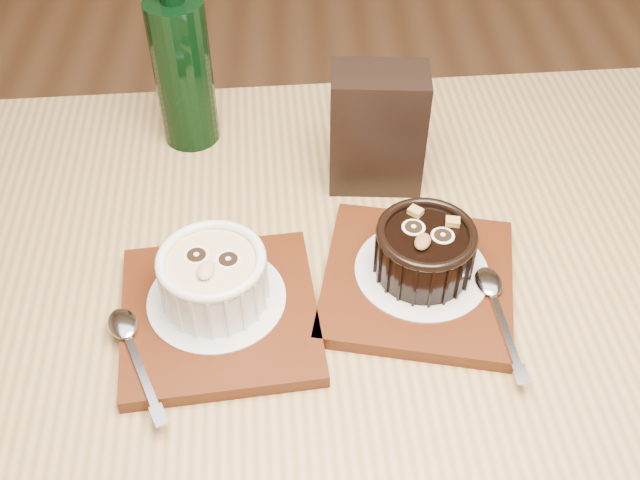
# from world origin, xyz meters

# --- Properties ---
(table) EXTENTS (1.24, 0.86, 0.75)m
(table) POSITION_xyz_m (-0.21, -0.07, 0.66)
(table) COLOR olive
(table) RESTS_ON ground
(tray_left) EXTENTS (0.20, 0.20, 0.01)m
(tray_left) POSITION_xyz_m (-0.30, -0.05, 0.76)
(tray_left) COLOR #4F210D
(tray_left) RESTS_ON table
(doily_left) EXTENTS (0.13, 0.13, 0.00)m
(doily_left) POSITION_xyz_m (-0.31, -0.04, 0.77)
(doily_left) COLOR silver
(doily_left) RESTS_ON tray_left
(ramekin_white) EXTENTS (0.10, 0.10, 0.06)m
(ramekin_white) POSITION_xyz_m (-0.31, -0.04, 0.80)
(ramekin_white) COLOR white
(ramekin_white) RESTS_ON doily_left
(spoon_left) EXTENTS (0.08, 0.13, 0.01)m
(spoon_left) POSITION_xyz_m (-0.37, -0.10, 0.77)
(spoon_left) COLOR silver
(spoon_left) RESTS_ON tray_left
(tray_right) EXTENTS (0.21, 0.21, 0.01)m
(tray_right) POSITION_xyz_m (-0.11, -0.02, 0.76)
(tray_right) COLOR #4F210D
(tray_right) RESTS_ON table
(doily_right) EXTENTS (0.13, 0.13, 0.00)m
(doily_right) POSITION_xyz_m (-0.11, -0.01, 0.77)
(doily_right) COLOR silver
(doily_right) RESTS_ON tray_right
(ramekin_dark) EXTENTS (0.10, 0.10, 0.06)m
(ramekin_dark) POSITION_xyz_m (-0.11, -0.01, 0.80)
(ramekin_dark) COLOR black
(ramekin_dark) RESTS_ON doily_right
(spoon_right) EXTENTS (0.04, 0.14, 0.01)m
(spoon_right) POSITION_xyz_m (-0.05, -0.07, 0.77)
(spoon_right) COLOR silver
(spoon_right) RESTS_ON tray_right
(condiment_stand) EXTENTS (0.10, 0.07, 0.14)m
(condiment_stand) POSITION_xyz_m (-0.14, 0.14, 0.82)
(condiment_stand) COLOR black
(condiment_stand) RESTS_ON table
(green_bottle) EXTENTS (0.07, 0.07, 0.25)m
(green_bottle) POSITION_xyz_m (-0.35, 0.23, 0.85)
(green_bottle) COLOR black
(green_bottle) RESTS_ON table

